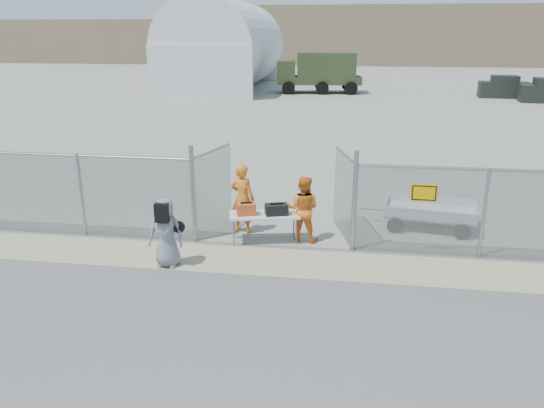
% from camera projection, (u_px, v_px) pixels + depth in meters
% --- Properties ---
extents(ground, '(160.00, 160.00, 0.00)m').
position_uv_depth(ground, '(259.00, 280.00, 11.50)').
color(ground, '#464545').
extents(tarmac_inside, '(160.00, 80.00, 0.01)m').
position_uv_depth(tarmac_inside, '(333.00, 87.00, 50.99)').
color(tarmac_inside, gray).
rests_on(tarmac_inside, ground).
extents(dirt_strip, '(44.00, 1.60, 0.01)m').
position_uv_depth(dirt_strip, '(266.00, 261.00, 12.44)').
color(dirt_strip, tan).
rests_on(dirt_strip, ground).
extents(distant_hills, '(140.00, 6.00, 9.00)m').
position_uv_depth(distant_hills, '(375.00, 36.00, 82.76)').
color(distant_hills, '#7F684F').
rests_on(distant_hills, ground).
extents(chain_link_fence, '(40.00, 0.20, 2.20)m').
position_uv_depth(chain_link_fence, '(272.00, 204.00, 13.04)').
color(chain_link_fence, gray).
rests_on(chain_link_fence, ground).
extents(quonset_hangar, '(9.00, 18.00, 8.00)m').
position_uv_depth(quonset_hangar, '(225.00, 44.00, 49.26)').
color(quonset_hangar, silver).
rests_on(quonset_hangar, ground).
extents(folding_table, '(1.87, 1.08, 0.75)m').
position_uv_depth(folding_table, '(265.00, 228.00, 13.52)').
color(folding_table, silver).
rests_on(folding_table, ground).
extents(orange_bag, '(0.54, 0.44, 0.30)m').
position_uv_depth(orange_bag, '(246.00, 209.00, 13.31)').
color(orange_bag, '#CD4C21').
rests_on(orange_bag, folding_table).
extents(black_duffel, '(0.64, 0.49, 0.27)m').
position_uv_depth(black_duffel, '(277.00, 209.00, 13.32)').
color(black_duffel, black).
rests_on(black_duffel, folding_table).
extents(security_worker_left, '(0.80, 0.65, 1.88)m').
position_uv_depth(security_worker_left, '(243.00, 199.00, 13.99)').
color(security_worker_left, orange).
rests_on(security_worker_left, ground).
extents(security_worker_right, '(0.93, 0.77, 1.72)m').
position_uv_depth(security_worker_right, '(303.00, 209.00, 13.44)').
color(security_worker_right, orange).
rests_on(security_worker_right, ground).
extents(visitor, '(0.80, 0.52, 1.63)m').
position_uv_depth(visitor, '(166.00, 233.00, 11.98)').
color(visitor, slate).
rests_on(visitor, ground).
extents(utility_trailer, '(3.34, 2.07, 0.76)m').
position_uv_depth(utility_trailer, '(429.00, 214.00, 14.48)').
color(utility_trailer, silver).
rests_on(utility_trailer, ground).
extents(military_truck, '(7.41, 3.37, 3.42)m').
position_uv_depth(military_truck, '(319.00, 73.00, 45.91)').
color(military_truck, '#303E1F').
rests_on(military_truck, ground).
extents(parked_vehicle_mid, '(3.95, 2.04, 1.73)m').
position_uv_depth(parked_vehicle_mid, '(504.00, 87.00, 42.81)').
color(parked_vehicle_mid, black).
rests_on(parked_vehicle_mid, ground).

